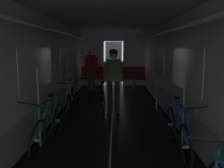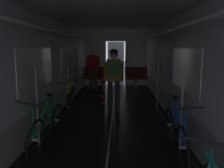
{
  "view_description": "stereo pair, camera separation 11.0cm",
  "coord_description": "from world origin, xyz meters",
  "px_view_note": "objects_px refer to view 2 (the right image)",
  "views": [
    {
      "loc": [
        0.08,
        -1.89,
        1.77
      ],
      "look_at": [
        0.0,
        3.89,
        0.86
      ],
      "focal_mm": 37.49,
      "sensor_mm": 36.0,
      "label": 1
    },
    {
      "loc": [
        0.19,
        -1.89,
        1.77
      ],
      "look_at": [
        0.0,
        3.89,
        0.86
      ],
      "focal_mm": 37.49,
      "sensor_mm": 36.0,
      "label": 2
    }
  ],
  "objects_px": {
    "bicycle_red_in_aisle": "(103,97)",
    "person_standing_near_bench": "(93,67)",
    "person_cyclist_aisle": "(114,74)",
    "bench_seat_far_left": "(94,76)",
    "bicycle_yellow": "(70,100)",
    "bench_seat_far_right": "(136,76)",
    "bicycle_blue": "(176,132)",
    "bicycle_green": "(47,126)"
  },
  "relations": [
    {
      "from": "bench_seat_far_right",
      "to": "person_cyclist_aisle",
      "type": "bearing_deg",
      "value": -102.65
    },
    {
      "from": "person_standing_near_bench",
      "to": "bench_seat_far_right",
      "type": "bearing_deg",
      "value": 11.83
    },
    {
      "from": "bench_seat_far_right",
      "to": "bicycle_blue",
      "type": "height_order",
      "value": "bench_seat_far_right"
    },
    {
      "from": "bicycle_green",
      "to": "bicycle_blue",
      "type": "height_order",
      "value": "bicycle_green"
    },
    {
      "from": "bicycle_red_in_aisle",
      "to": "person_standing_near_bench",
      "type": "bearing_deg",
      "value": 100.9
    },
    {
      "from": "bench_seat_far_left",
      "to": "bicycle_blue",
      "type": "distance_m",
      "value": 6.54
    },
    {
      "from": "bench_seat_far_left",
      "to": "bench_seat_far_right",
      "type": "height_order",
      "value": "same"
    },
    {
      "from": "bicycle_red_in_aisle",
      "to": "bench_seat_far_right",
      "type": "bearing_deg",
      "value": 71.7
    },
    {
      "from": "bench_seat_far_left",
      "to": "bicycle_blue",
      "type": "height_order",
      "value": "bench_seat_far_left"
    },
    {
      "from": "person_cyclist_aisle",
      "to": "bench_seat_far_left",
      "type": "bearing_deg",
      "value": 103.73
    },
    {
      "from": "bench_seat_far_right",
      "to": "bicycle_yellow",
      "type": "height_order",
      "value": "bench_seat_far_right"
    },
    {
      "from": "bicycle_green",
      "to": "bicycle_blue",
      "type": "relative_size",
      "value": 1.0
    },
    {
      "from": "bicycle_blue",
      "to": "bench_seat_far_right",
      "type": "bearing_deg",
      "value": 92.15
    },
    {
      "from": "bicycle_green",
      "to": "person_cyclist_aisle",
      "type": "height_order",
      "value": "person_cyclist_aisle"
    },
    {
      "from": "bicycle_red_in_aisle",
      "to": "bicycle_green",
      "type": "bearing_deg",
      "value": -108.72
    },
    {
      "from": "bench_seat_far_left",
      "to": "person_standing_near_bench",
      "type": "xyz_separation_m",
      "value": [
        0.0,
        -0.38,
        0.41
      ]
    },
    {
      "from": "bench_seat_far_right",
      "to": "bicycle_red_in_aisle",
      "type": "xyz_separation_m",
      "value": [
        -1.18,
        -3.57,
        -0.18
      ]
    },
    {
      "from": "bicycle_blue",
      "to": "person_standing_near_bench",
      "type": "relative_size",
      "value": 1.0
    },
    {
      "from": "bench_seat_far_right",
      "to": "person_standing_near_bench",
      "type": "distance_m",
      "value": 1.88
    },
    {
      "from": "bench_seat_far_right",
      "to": "person_cyclist_aisle",
      "type": "xyz_separation_m",
      "value": [
        -0.86,
        -3.84,
        0.5
      ]
    },
    {
      "from": "person_cyclist_aisle",
      "to": "person_standing_near_bench",
      "type": "relative_size",
      "value": 1.03
    },
    {
      "from": "bicycle_green",
      "to": "person_cyclist_aisle",
      "type": "xyz_separation_m",
      "value": [
        1.14,
        2.16,
        0.69
      ]
    },
    {
      "from": "bench_seat_far_right",
      "to": "bicycle_blue",
      "type": "distance_m",
      "value": 6.22
    },
    {
      "from": "bench_seat_far_right",
      "to": "person_standing_near_bench",
      "type": "relative_size",
      "value": 0.58
    },
    {
      "from": "bicycle_green",
      "to": "bicycle_red_in_aisle",
      "type": "bearing_deg",
      "value": 71.28
    },
    {
      "from": "bicycle_yellow",
      "to": "bicycle_green",
      "type": "distance_m",
      "value": 2.04
    },
    {
      "from": "bench_seat_far_right",
      "to": "bicycle_green",
      "type": "distance_m",
      "value": 6.33
    },
    {
      "from": "bicycle_yellow",
      "to": "bicycle_red_in_aisle",
      "type": "distance_m",
      "value": 0.92
    },
    {
      "from": "bench_seat_far_right",
      "to": "bicycle_red_in_aisle",
      "type": "distance_m",
      "value": 3.77
    },
    {
      "from": "bicycle_yellow",
      "to": "person_standing_near_bench",
      "type": "bearing_deg",
      "value": 86.53
    },
    {
      "from": "bench_seat_far_right",
      "to": "person_standing_near_bench",
      "type": "xyz_separation_m",
      "value": [
        -1.8,
        -0.38,
        0.41
      ]
    },
    {
      "from": "bicycle_yellow",
      "to": "bicycle_red_in_aisle",
      "type": "relative_size",
      "value": 1.0
    },
    {
      "from": "bicycle_green",
      "to": "bicycle_yellow",
      "type": "bearing_deg",
      "value": 90.32
    },
    {
      "from": "bicycle_yellow",
      "to": "person_standing_near_bench",
      "type": "xyz_separation_m",
      "value": [
        0.22,
        3.58,
        0.59
      ]
    },
    {
      "from": "bicycle_green",
      "to": "bicycle_blue",
      "type": "xyz_separation_m",
      "value": [
        2.24,
        -0.21,
        0.0
      ]
    },
    {
      "from": "person_standing_near_bench",
      "to": "person_cyclist_aisle",
      "type": "bearing_deg",
      "value": -74.88
    },
    {
      "from": "person_cyclist_aisle",
      "to": "bicycle_red_in_aisle",
      "type": "xyz_separation_m",
      "value": [
        -0.32,
        0.27,
        -0.69
      ]
    },
    {
      "from": "bicycle_red_in_aisle",
      "to": "bench_seat_far_left",
      "type": "bearing_deg",
      "value": 99.81
    },
    {
      "from": "bicycle_blue",
      "to": "person_cyclist_aisle",
      "type": "xyz_separation_m",
      "value": [
        -1.1,
        2.37,
        0.69
      ]
    },
    {
      "from": "bicycle_yellow",
      "to": "bicycle_blue",
      "type": "relative_size",
      "value": 1.0
    },
    {
      "from": "bench_seat_far_left",
      "to": "bicycle_yellow",
      "type": "height_order",
      "value": "bench_seat_far_left"
    },
    {
      "from": "bicycle_blue",
      "to": "person_standing_near_bench",
      "type": "xyz_separation_m",
      "value": [
        -2.03,
        5.83,
        0.59
      ]
    }
  ]
}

